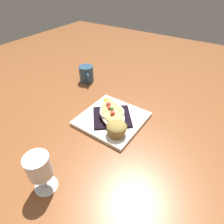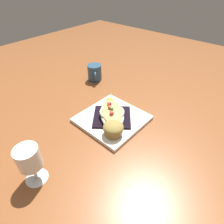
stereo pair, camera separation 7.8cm
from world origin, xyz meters
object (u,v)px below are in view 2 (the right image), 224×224
at_px(muffin, 113,129).
at_px(orange_garnish, 111,102).
at_px(coffee_mug, 95,74).
at_px(square_plate, 112,119).
at_px(gratin_dish, 112,113).
at_px(stemmed_glass, 30,160).

distance_m(muffin, orange_garnish, 0.20).
bearing_deg(coffee_mug, muffin, -126.88).
bearing_deg(coffee_mug, square_plate, -124.27).
relative_size(square_plate, gratin_dish, 1.23).
relative_size(orange_garnish, stemmed_glass, 0.47).
bearing_deg(gratin_dish, orange_garnish, 42.80).
height_order(orange_garnish, coffee_mug, coffee_mug).
relative_size(square_plate, orange_garnish, 3.99).
bearing_deg(orange_garnish, coffee_mug, 60.22).
distance_m(square_plate, coffee_mug, 0.38).
relative_size(gratin_dish, muffin, 2.62).
distance_m(coffee_mug, stemmed_glass, 0.66).
bearing_deg(stemmed_glass, muffin, -12.76).
xyz_separation_m(square_plate, stemmed_glass, (-0.37, -0.00, 0.08)).
xyz_separation_m(coffee_mug, stemmed_glass, (-0.58, -0.31, 0.05)).
bearing_deg(square_plate, muffin, -136.75).
height_order(muffin, orange_garnish, muffin).
bearing_deg(gratin_dish, square_plate, -76.96).
distance_m(gratin_dish, coffee_mug, 0.37).
distance_m(gratin_dish, muffin, 0.10).
height_order(orange_garnish, stemmed_glass, stemmed_glass).
bearing_deg(coffee_mug, orange_garnish, -119.78).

